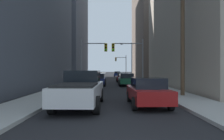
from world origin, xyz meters
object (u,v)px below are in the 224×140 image
object	(u,v)px
traffic_signal_near_right	(129,54)
sedan_blue	(117,74)
pickup_truck_white	(81,89)
traffic_signal_near_left	(93,54)
sedan_maroon	(122,77)
sedan_red	(147,91)
sedan_green	(126,79)
traffic_signal_far_right	(121,62)
sedan_navy	(98,80)

from	to	relation	value
traffic_signal_near_right	sedan_blue	bearing A→B (deg)	91.03
pickup_truck_white	traffic_signal_near_left	bearing A→B (deg)	93.05
sedan_blue	traffic_signal_near_left	distance (m)	31.23
sedan_maroon	pickup_truck_white	bearing A→B (deg)	-99.19
sedan_red	traffic_signal_near_right	xyz separation A→B (m)	(0.41, 15.22, 3.29)
sedan_green	traffic_signal_far_right	xyz separation A→B (m)	(0.98, 30.22, 3.24)
sedan_green	sedan_maroon	size ratio (longest dim) A/B	1.01
pickup_truck_white	sedan_red	distance (m)	3.56
pickup_truck_white	traffic_signal_far_right	size ratio (longest dim) A/B	0.91
sedan_green	sedan_navy	bearing A→B (deg)	-171.21
sedan_navy	traffic_signal_near_right	size ratio (longest dim) A/B	0.70
traffic_signal_near_left	pickup_truck_white	bearing A→B (deg)	-86.95
sedan_red	sedan_blue	distance (m)	45.98
sedan_green	traffic_signal_near_left	bearing A→B (deg)	161.36
pickup_truck_white	sedan_green	size ratio (longest dim) A/B	1.28
pickup_truck_white	sedan_green	distance (m)	14.36
sedan_green	traffic_signal_near_left	xyz separation A→B (m)	(-4.30, 1.45, 3.26)
sedan_navy	traffic_signal_near_left	xyz separation A→B (m)	(-0.81, 1.99, 3.26)
sedan_red	traffic_signal_near_right	world-z (taller)	traffic_signal_near_right
sedan_green	traffic_signal_near_right	bearing A→B (deg)	71.51
sedan_navy	sedan_green	bearing A→B (deg)	8.79
sedan_maroon	sedan_blue	xyz separation A→B (m)	(-0.01, 24.97, 0.00)
sedan_red	traffic_signal_near_left	bearing A→B (deg)	106.04
sedan_green	traffic_signal_near_right	distance (m)	3.63
sedan_maroon	traffic_signal_near_right	world-z (taller)	traffic_signal_near_right
pickup_truck_white	sedan_navy	xyz separation A→B (m)	(-0.01, 13.39, -0.16)
sedan_blue	traffic_signal_near_left	xyz separation A→B (m)	(-4.23, -30.77, 3.26)
sedan_green	sedan_blue	bearing A→B (deg)	90.12
sedan_green	traffic_signal_near_left	world-z (taller)	traffic_signal_near_left
traffic_signal_near_left	sedan_green	bearing A→B (deg)	-18.64
sedan_green	sedan_blue	xyz separation A→B (m)	(-0.07, 32.22, 0.00)
pickup_truck_white	sedan_maroon	xyz separation A→B (m)	(3.43, 21.18, -0.16)
sedan_maroon	traffic_signal_far_right	bearing A→B (deg)	87.43
traffic_signal_near_right	traffic_signal_far_right	world-z (taller)	same
sedan_navy	sedan_green	xyz separation A→B (m)	(3.49, 0.54, 0.00)
sedan_maroon	sedan_blue	size ratio (longest dim) A/B	1.00
sedan_navy	sedan_green	world-z (taller)	same
sedan_navy	traffic_signal_far_right	size ratio (longest dim) A/B	0.70
traffic_signal_near_left	sedan_maroon	bearing A→B (deg)	53.77
pickup_truck_white	sedan_blue	xyz separation A→B (m)	(3.41, 46.15, -0.16)
sedan_red	sedan_blue	world-z (taller)	same
traffic_signal_near_right	sedan_maroon	bearing A→B (deg)	95.32
sedan_navy	sedan_blue	bearing A→B (deg)	84.03
pickup_truck_white	traffic_signal_far_right	distance (m)	44.48
sedan_maroon	traffic_signal_near_right	xyz separation A→B (m)	(0.54, -5.79, 3.29)
sedan_red	traffic_signal_near_left	xyz separation A→B (m)	(-4.38, 15.22, 3.26)
sedan_red	traffic_signal_near_left	distance (m)	16.17
traffic_signal_near_right	traffic_signal_far_right	size ratio (longest dim) A/B	1.00
sedan_blue	traffic_signal_near_left	world-z (taller)	traffic_signal_near_left
sedan_green	sedan_maroon	bearing A→B (deg)	90.43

